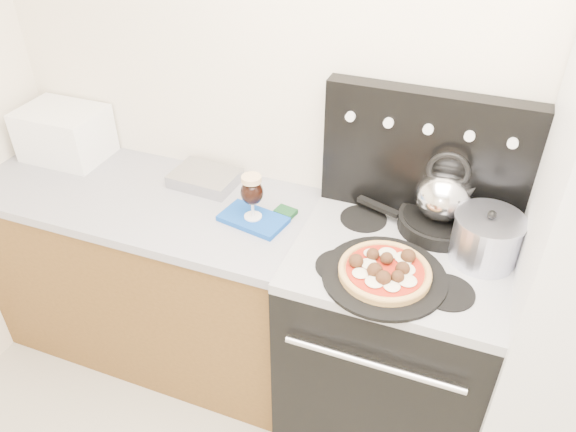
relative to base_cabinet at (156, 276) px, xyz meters
The scene contains 15 objects.
room_shell 1.59m from the base_cabinet, 41.46° to the right, with size 3.52×3.01×2.52m.
base_cabinet is the anchor object (origin of this frame).
countertop 0.45m from the base_cabinet, ahead, with size 1.48×0.63×0.04m, color #A0A0AC.
stove_body 1.11m from the base_cabinet, ahead, with size 0.76×0.65×0.88m, color black.
cooktop 1.20m from the base_cabinet, ahead, with size 0.76×0.65×0.04m, color #ADADB2.
backguard 1.35m from the base_cabinet, 12.75° to the left, with size 0.76×0.08×0.50m, color black.
toaster_oven 0.77m from the base_cabinet, 162.42° to the left, with size 0.36×0.27×0.23m, color white.
foil_sheet 0.57m from the base_cabinet, 36.04° to the left, with size 0.27×0.20×0.05m, color silver.
oven_mitt 0.71m from the base_cabinet, ahead, with size 0.25×0.15×0.02m, color #1147AE.
beer_glass 0.79m from the base_cabinet, ahead, with size 0.09×0.09×0.19m, color black, non-canonical shape.
pizza_pan 1.20m from the base_cabinet, ahead, with size 0.42×0.42×0.01m, color black.
pizza 1.21m from the base_cabinet, ahead, with size 0.31×0.31×0.04m, color #E5AB71, non-canonical shape.
skillet 1.32m from the base_cabinet, ahead, with size 0.30×0.30×0.05m, color black.
tea_kettle 1.38m from the base_cabinet, ahead, with size 0.21×0.21×0.23m, color silver, non-canonical shape.
stock_pot 1.49m from the base_cabinet, ahead, with size 0.23×0.23×0.17m, color silver.
Camera 1 is at (0.25, -0.41, 2.19)m, focal length 35.00 mm.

